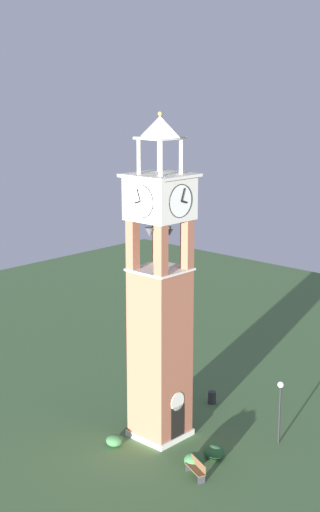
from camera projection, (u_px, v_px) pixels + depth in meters
The scene contains 8 objects.
ground at pixel (160, 435), 43.66m from camera, with size 80.00×80.00×0.00m, color #476B3D.
clock_tower at pixel (160, 309), 41.87m from camera, with size 3.31×3.31×18.86m.
park_bench at pixel (196, 468), 38.90m from camera, with size 1.03×1.65×0.95m.
lamp_post at pixel (280, 401), 42.05m from camera, with size 0.36×0.36×3.81m.
trash_bin at pixel (212, 397), 47.89m from camera, with size 0.52×0.52×0.80m, color #2D2D33.
shrub_near_entry at pixel (214, 452), 40.85m from camera, with size 1.17×1.17×0.77m, color #336638.
shrub_left_of_tower at pixel (115, 440), 42.30m from camera, with size 1.01×1.01×0.64m, color #336638.
shrub_behind_bench at pixel (194, 460), 39.87m from camera, with size 1.13×1.13×0.83m, color #336638.
Camera 1 is at (-29.38, -27.26, 20.31)m, focal length 51.67 mm.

